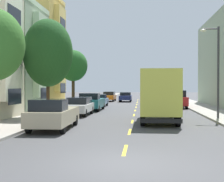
{
  "coord_description": "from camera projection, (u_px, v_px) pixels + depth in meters",
  "views": [
    {
      "loc": [
        0.63,
        -10.57,
        2.46
      ],
      "look_at": [
        -2.47,
        24.12,
        1.88
      ],
      "focal_mm": 53.22,
      "sensor_mm": 36.0,
      "label": 1
    }
  ],
  "objects": [
    {
      "name": "street_tree_third",
      "position": [
        73.0,
        66.0,
        34.13
      ],
      "size": [
        2.96,
        2.96,
        5.97
      ],
      "color": "#47331E",
      "rests_on": "sidewalk_left"
    },
    {
      "name": "lane_centerline_dashes",
      "position": [
        136.0,
        109.0,
        35.02
      ],
      "size": [
        0.14,
        47.2,
        0.01
      ],
      "color": "yellow",
      "rests_on": "ground_plane"
    },
    {
      "name": "parked_hatchback_burgundy",
      "position": [
        166.0,
        97.0,
        50.97
      ],
      "size": [
        1.79,
        4.02,
        1.5
      ],
      "color": "maroon",
      "rests_on": "ground_plane"
    },
    {
      "name": "street_tree_second",
      "position": [
        48.0,
        53.0,
        24.92
      ],
      "size": [
        3.74,
        3.74,
        7.32
      ],
      "color": "#47331E",
      "rests_on": "sidewalk_left"
    },
    {
      "name": "delivery_box_truck",
      "position": [
        159.0,
        93.0,
        22.27
      ],
      "size": [
        2.51,
        7.49,
        3.44
      ],
      "color": "#D8D84C",
      "rests_on": "ground_plane"
    },
    {
      "name": "townhouse_fourth_mustard",
      "position": [
        4.0,
        54.0,
        37.66
      ],
      "size": [
        13.35,
        6.88,
        12.5
      ],
      "color": "tan",
      "rests_on": "ground_plane"
    },
    {
      "name": "parked_wagon_white",
      "position": [
        79.0,
        106.0,
        27.29
      ],
      "size": [
        1.86,
        4.72,
        1.5
      ],
      "color": "silver",
      "rests_on": "ground_plane"
    },
    {
      "name": "parked_pickup_champagne",
      "position": [
        53.0,
        115.0,
        18.5
      ],
      "size": [
        2.13,
        5.35,
        1.73
      ],
      "color": "tan",
      "rests_on": "ground_plane"
    },
    {
      "name": "moving_navy_sedan",
      "position": [
        126.0,
        97.0,
        50.34
      ],
      "size": [
        1.8,
        4.5,
        1.43
      ],
      "color": "navy",
      "rests_on": "ground_plane"
    },
    {
      "name": "parked_suv_red",
      "position": [
        176.0,
        99.0,
        36.48
      ],
      "size": [
        2.01,
        4.83,
        1.93
      ],
      "color": "#AD1E1E",
      "rests_on": "ground_plane"
    },
    {
      "name": "parked_wagon_orange",
      "position": [
        109.0,
        96.0,
        51.76
      ],
      "size": [
        1.9,
        4.73,
        1.5
      ],
      "color": "orange",
      "rests_on": "ground_plane"
    },
    {
      "name": "sidewalk_right",
      "position": [
        198.0,
        106.0,
        37.88
      ],
      "size": [
        3.2,
        120.0,
        0.14
      ],
      "primitive_type": "cube",
      "color": "#A39E93",
      "rests_on": "ground_plane"
    },
    {
      "name": "parked_pickup_teal",
      "position": [
        91.0,
        102.0,
        32.5
      ],
      "size": [
        2.08,
        5.33,
        1.73
      ],
      "color": "#195B60",
      "rests_on": "ground_plane"
    },
    {
      "name": "parked_sedan_sky",
      "position": [
        99.0,
        100.0,
        38.78
      ],
      "size": [
        1.87,
        4.53,
        1.43
      ],
      "color": "#7A9EC6",
      "rests_on": "ground_plane"
    },
    {
      "name": "sidewalk_left",
      "position": [
        76.0,
        106.0,
        39.14
      ],
      "size": [
        3.2,
        120.0,
        0.14
      ],
      "primitive_type": "cube",
      "color": "#A39E93",
      "rests_on": "ground_plane"
    },
    {
      "name": "street_lamp",
      "position": [
        216.0,
        65.0,
        23.75
      ],
      "size": [
        1.35,
        0.28,
        6.53
      ],
      "color": "#38383D",
      "rests_on": "sidewalk_right"
    },
    {
      "name": "ground_plane",
      "position": [
        136.0,
        106.0,
        40.5
      ],
      "size": [
        160.0,
        160.0,
        0.0
      ],
      "primitive_type": "plane",
      "color": "#424244"
    },
    {
      "name": "parked_sedan_silver",
      "position": [
        162.0,
        95.0,
        61.77
      ],
      "size": [
        1.86,
        4.52,
        1.43
      ],
      "color": "#B2B5BA",
      "rests_on": "ground_plane"
    }
  ]
}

